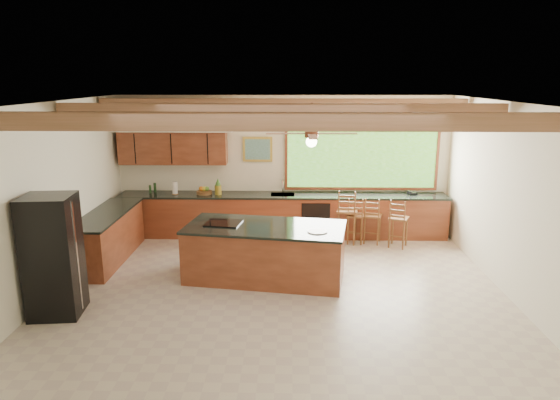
{
  "coord_description": "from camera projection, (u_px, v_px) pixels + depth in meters",
  "views": [
    {
      "loc": [
        0.17,
        -7.5,
        3.37
      ],
      "look_at": [
        -0.01,
        0.8,
        1.32
      ],
      "focal_mm": 32.0,
      "sensor_mm": 36.0,
      "label": 1
    }
  ],
  "objects": [
    {
      "name": "ground",
      "position": [
        280.0,
        290.0,
        8.09
      ],
      "size": [
        7.2,
        7.2,
        0.0
      ],
      "primitive_type": "plane",
      "color": "#B8A798",
      "rests_on": "ground"
    },
    {
      "name": "room_shell",
      "position": [
        270.0,
        149.0,
        8.2
      ],
      "size": [
        7.27,
        6.54,
        3.02
      ],
      "color": "silver",
      "rests_on": "ground"
    },
    {
      "name": "counter_run",
      "position": [
        243.0,
        220.0,
        10.45
      ],
      "size": [
        7.12,
        3.1,
        1.28
      ],
      "color": "brown",
      "rests_on": "ground"
    },
    {
      "name": "island",
      "position": [
        265.0,
        252.0,
        8.52
      ],
      "size": [
        2.83,
        1.65,
        0.95
      ],
      "rotation": [
        0.0,
        0.0,
        -0.16
      ],
      "color": "brown",
      "rests_on": "ground"
    },
    {
      "name": "refrigerator",
      "position": [
        53.0,
        256.0,
        7.11
      ],
      "size": [
        0.76,
        0.74,
        1.77
      ],
      "rotation": [
        0.0,
        0.0,
        0.1
      ],
      "color": "black",
      "rests_on": "ground"
    },
    {
      "name": "bar_stool_a",
      "position": [
        348.0,
        212.0,
        10.22
      ],
      "size": [
        0.48,
        0.48,
        1.14
      ],
      "rotation": [
        0.0,
        0.0,
        -0.19
      ],
      "color": "brown",
      "rests_on": "ground"
    },
    {
      "name": "bar_stool_b",
      "position": [
        373.0,
        217.0,
        10.24
      ],
      "size": [
        0.44,
        0.44,
        0.98
      ],
      "rotation": [
        0.0,
        0.0,
        -0.3
      ],
      "color": "brown",
      "rests_on": "ground"
    },
    {
      "name": "bar_stool_c",
      "position": [
        355.0,
        216.0,
        10.25
      ],
      "size": [
        0.39,
        0.39,
        0.98
      ],
      "rotation": [
        0.0,
        0.0,
        -0.11
      ],
      "color": "brown",
      "rests_on": "ground"
    },
    {
      "name": "bar_stool_d",
      "position": [
        399.0,
        219.0,
        10.0
      ],
      "size": [
        0.48,
        0.48,
        1.0
      ],
      "rotation": [
        0.0,
        0.0,
        -0.42
      ],
      "color": "brown",
      "rests_on": "ground"
    }
  ]
}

